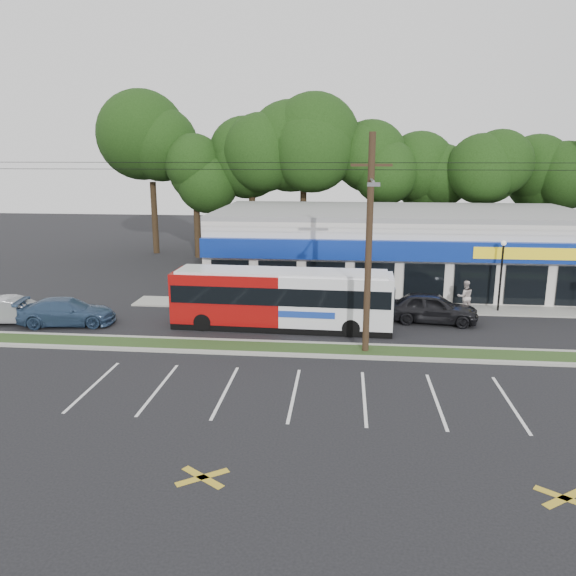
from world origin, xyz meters
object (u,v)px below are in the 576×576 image
(car_silver, at_px, (14,310))
(car_blue, at_px, (67,312))
(pedestrian_a, at_px, (345,296))
(pedestrian_b, at_px, (465,297))
(metrobus, at_px, (282,298))
(utility_pole, at_px, (365,238))
(lamp_post, at_px, (502,268))
(car_dark, at_px, (432,308))

(car_silver, xyz_separation_m, car_blue, (3.03, 0.02, 0.01))
(pedestrian_a, relative_size, pedestrian_b, 0.86)
(metrobus, xyz_separation_m, car_blue, (-11.68, -0.66, -0.92))
(car_silver, distance_m, pedestrian_b, 25.47)
(utility_pole, bearing_deg, car_silver, 171.28)
(utility_pole, bearing_deg, lamp_post, 43.95)
(lamp_post, relative_size, pedestrian_a, 2.59)
(utility_pole, height_order, car_dark, utility_pole)
(utility_pole, relative_size, car_blue, 9.83)
(car_dark, bearing_deg, utility_pole, 150.25)
(utility_pole, relative_size, car_dark, 10.14)
(car_silver, bearing_deg, car_blue, -98.00)
(metrobus, height_order, car_silver, metrobus)
(metrobus, bearing_deg, pedestrian_a, 52.16)
(utility_pole, bearing_deg, pedestrian_b, 50.84)
(car_blue, bearing_deg, pedestrian_a, -82.03)
(utility_pole, height_order, car_silver, utility_pole)
(metrobus, distance_m, car_silver, 14.76)
(car_blue, height_order, pedestrian_a, pedestrian_a)
(car_silver, height_order, pedestrian_a, pedestrian_a)
(lamp_post, xyz_separation_m, pedestrian_b, (-2.00, -0.30, -1.71))
(car_dark, distance_m, car_blue, 19.94)
(metrobus, height_order, pedestrian_b, metrobus)
(car_dark, bearing_deg, pedestrian_b, -38.62)
(car_dark, distance_m, car_silver, 22.95)
(utility_pole, xyz_separation_m, car_dark, (3.95, 5.38, -4.57))
(utility_pole, xyz_separation_m, lamp_post, (8.17, 7.87, -2.74))
(metrobus, bearing_deg, lamp_post, 21.10)
(lamp_post, xyz_separation_m, metrobus, (-12.32, -4.30, -1.01))
(pedestrian_a, bearing_deg, car_dark, 157.02)
(utility_pole, distance_m, car_silver, 19.65)
(car_dark, bearing_deg, metrobus, 109.12)
(car_silver, bearing_deg, car_dark, -92.21)
(utility_pole, bearing_deg, car_dark, 53.66)
(car_blue, relative_size, pedestrian_a, 3.10)
(lamp_post, height_order, car_silver, lamp_post)
(lamp_post, relative_size, pedestrian_b, 2.21)
(utility_pole, relative_size, pedestrian_a, 30.43)
(car_silver, height_order, pedestrian_b, pedestrian_b)
(utility_pole, distance_m, metrobus, 6.64)
(metrobus, relative_size, car_silver, 2.65)
(car_dark, relative_size, pedestrian_b, 2.57)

